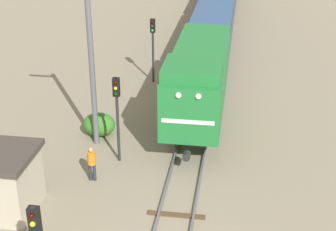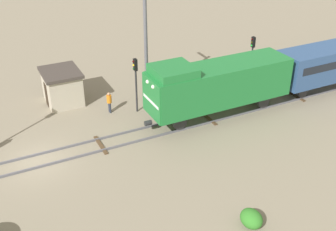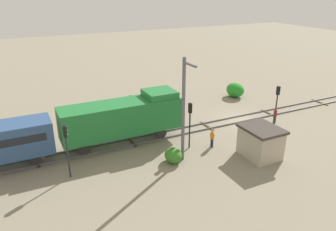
{
  "view_description": "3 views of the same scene",
  "coord_description": "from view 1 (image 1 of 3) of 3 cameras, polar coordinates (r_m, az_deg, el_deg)",
  "views": [
    {
      "loc": [
        2.25,
        -13.14,
        12.81
      ],
      "look_at": [
        -1.19,
        9.87,
        1.91
      ],
      "focal_mm": 55.0,
      "sensor_mm": 36.0,
      "label": 1
    },
    {
      "loc": [
        23.51,
        -2.34,
        15.76
      ],
      "look_at": [
        1.32,
        8.71,
        1.89
      ],
      "focal_mm": 45.0,
      "sensor_mm": 36.0,
      "label": 2
    },
    {
      "loc": [
        -26.73,
        22.06,
        13.98
      ],
      "look_at": [
        -1.22,
        9.47,
        2.61
      ],
      "focal_mm": 35.0,
      "sensor_mm": 36.0,
      "label": 3
    }
  ],
  "objects": [
    {
      "name": "bush_far",
      "position": [
        27.92,
        -7.64,
        -0.99
      ],
      "size": [
        1.74,
        1.42,
        1.26
      ],
      "primitive_type": "ellipsoid",
      "color": "#367626",
      "rests_on": "ground"
    },
    {
      "name": "traffic_signal_mid",
      "position": [
        24.29,
        -5.68,
        1.21
      ],
      "size": [
        0.32,
        0.34,
        4.36
      ],
      "color": "#262628",
      "rests_on": "ground"
    },
    {
      "name": "locomotive",
      "position": [
        28.48,
        3.45,
        4.42
      ],
      "size": [
        2.9,
        11.6,
        4.6
      ],
      "color": "#1E7233",
      "rests_on": "railway_track"
    },
    {
      "name": "catenary_mast",
      "position": [
        25.54,
        -8.62,
        6.28
      ],
      "size": [
        1.94,
        0.28,
        8.88
      ],
      "color": "#595960",
      "rests_on": "ground"
    },
    {
      "name": "traffic_signal_far",
      "position": [
        34.26,
        -1.7,
        8.49
      ],
      "size": [
        0.32,
        0.34,
        4.35
      ],
      "color": "#262628",
      "rests_on": "ground"
    },
    {
      "name": "worker_by_signal",
      "position": [
        23.75,
        -8.47,
        -5.04
      ],
      "size": [
        0.38,
        0.38,
        1.7
      ],
      "rotation": [
        0.0,
        0.0,
        2.82
      ],
      "color": "#262B38",
      "rests_on": "ground"
    },
    {
      "name": "passenger_car_leading",
      "position": [
        41.26,
        5.21,
        10.57
      ],
      "size": [
        2.84,
        14.0,
        3.66
      ],
      "color": "#2D4C7A",
      "rests_on": "railway_track"
    }
  ]
}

